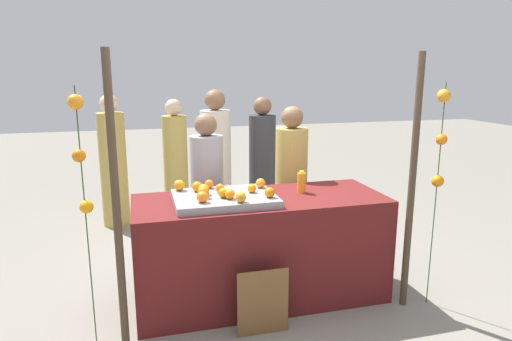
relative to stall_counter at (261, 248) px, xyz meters
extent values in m
plane|color=gray|center=(0.00, 0.00, -0.45)|extent=(24.00, 24.00, 0.00)
cube|color=#5B1919|center=(0.00, 0.00, 0.00)|extent=(2.09, 0.80, 0.89)
cube|color=gray|center=(-0.31, -0.05, 0.48)|extent=(0.80, 0.59, 0.06)
sphere|color=orange|center=(0.01, -0.21, 0.55)|extent=(0.08, 0.08, 0.08)
sphere|color=orange|center=(-0.24, -0.28, 0.55)|extent=(0.08, 0.08, 0.08)
sphere|color=orange|center=(-0.34, -0.12, 0.54)|extent=(0.08, 0.08, 0.08)
sphere|color=orange|center=(-0.47, 0.00, 0.55)|extent=(0.09, 0.09, 0.09)
sphere|color=orange|center=(-0.30, -0.17, 0.55)|extent=(0.08, 0.08, 0.08)
sphere|color=orange|center=(-0.51, 0.11, 0.55)|extent=(0.09, 0.09, 0.09)
sphere|color=orange|center=(-0.65, 0.18, 0.55)|extent=(0.09, 0.09, 0.09)
sphere|color=orange|center=(0.03, 0.10, 0.55)|extent=(0.08, 0.08, 0.08)
sphere|color=orange|center=(-0.08, -0.03, 0.54)|extent=(0.07, 0.07, 0.07)
sphere|color=orange|center=(-0.33, 0.03, 0.54)|extent=(0.07, 0.07, 0.07)
sphere|color=orange|center=(-0.51, -0.21, 0.55)|extent=(0.09, 0.09, 0.09)
sphere|color=orange|center=(-0.40, 0.20, 0.54)|extent=(0.07, 0.07, 0.07)
sphere|color=orange|center=(-0.49, -0.09, 0.55)|extent=(0.09, 0.09, 0.09)
cylinder|color=orange|center=(0.39, 0.07, 0.53)|extent=(0.07, 0.07, 0.17)
cylinder|color=yellow|center=(0.39, 0.07, 0.63)|extent=(0.04, 0.04, 0.02)
cube|color=brown|center=(-0.14, -0.56, -0.20)|extent=(0.39, 0.01, 0.52)
cube|color=black|center=(-0.14, -0.54, -0.20)|extent=(0.37, 0.02, 0.50)
cylinder|color=#99999E|center=(-0.35, 0.63, 0.22)|extent=(0.31, 0.31, 1.34)
sphere|color=brown|center=(-0.35, 0.63, 0.99)|extent=(0.21, 0.21, 0.21)
cylinder|color=tan|center=(0.50, 0.65, 0.24)|extent=(0.32, 0.32, 1.37)
sphere|color=brown|center=(0.50, 0.65, 1.04)|extent=(0.21, 0.21, 0.21)
cylinder|color=#333338|center=(0.50, 1.73, 0.26)|extent=(0.32, 0.32, 1.40)
sphere|color=brown|center=(0.50, 1.73, 1.07)|extent=(0.22, 0.22, 0.22)
cylinder|color=tan|center=(-1.27, 2.28, 0.27)|extent=(0.33, 0.33, 1.43)
sphere|color=beige|center=(-1.27, 2.28, 1.09)|extent=(0.22, 0.22, 0.22)
cylinder|color=beige|center=(-0.10, 1.56, 0.30)|extent=(0.34, 0.34, 1.49)
sphere|color=brown|center=(-0.10, 1.56, 1.16)|extent=(0.23, 0.23, 0.23)
cylinder|color=tan|center=(-0.50, 2.34, 0.24)|extent=(0.32, 0.32, 1.36)
sphere|color=beige|center=(-0.50, 2.34, 1.02)|extent=(0.21, 0.21, 0.21)
cylinder|color=#473828|center=(-1.12, -0.44, 0.59)|extent=(0.06, 0.06, 2.07)
cylinder|color=#473828|center=(1.12, -0.44, 0.59)|extent=(0.06, 0.06, 2.07)
cylinder|color=#2D4C23|center=(-1.32, -0.47, 0.47)|extent=(0.01, 0.01, 1.84)
sphere|color=orange|center=(-1.32, -0.48, 1.29)|extent=(0.10, 0.10, 0.10)
sphere|color=orange|center=(-1.32, -0.48, 0.95)|extent=(0.08, 0.08, 0.08)
sphere|color=orange|center=(-1.31, -0.48, 0.62)|extent=(0.09, 0.09, 0.09)
cylinder|color=#2D4C23|center=(1.33, -0.47, 0.47)|extent=(0.01, 0.01, 1.84)
sphere|color=orange|center=(1.33, -0.46, 1.29)|extent=(0.10, 0.10, 0.10)
sphere|color=orange|center=(1.33, -0.48, 0.95)|extent=(0.09, 0.09, 0.09)
sphere|color=orange|center=(1.34, -0.47, 0.62)|extent=(0.10, 0.10, 0.10)
camera|label=1|loc=(-0.96, -3.44, 1.48)|focal=31.39mm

